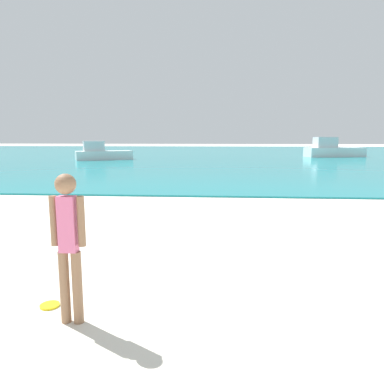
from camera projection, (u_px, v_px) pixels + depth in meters
The scene contains 5 objects.
water at pixel (217, 154), 41.15m from camera, with size 160.00×60.00×0.06m, color teal.
person_standing at pixel (68, 240), 3.67m from camera, with size 0.36×0.21×1.58m.
frisbee at pixel (50, 305), 4.15m from camera, with size 0.22×0.22×0.03m, color yellow.
boat_near at pixel (102, 153), 29.61m from camera, with size 4.68×3.32×1.53m.
boat_far at pixel (332, 150), 33.85m from camera, with size 5.67×2.79×1.85m.
Camera 1 is at (0.10, 3.58, 1.95)m, focal length 33.57 mm.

